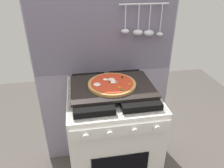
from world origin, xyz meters
TOP-DOWN VIEW (x-y plane):
  - kitchen_backsplash at (0.00, 0.33)m, footprint 1.10×0.09m
  - stove at (-0.00, -0.00)m, footprint 0.60×0.64m
  - baking_tray at (0.00, 0.00)m, footprint 0.54×0.38m
  - pizza_left at (0.00, -0.00)m, footprint 0.32×0.32m

SIDE VIEW (x-z plane):
  - stove at x=0.00m, z-range 0.00..0.90m
  - kitchen_backsplash at x=0.00m, z-range 0.01..1.56m
  - baking_tray at x=0.00m, z-range 0.90..0.92m
  - pizza_left at x=0.00m, z-range 0.91..0.94m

